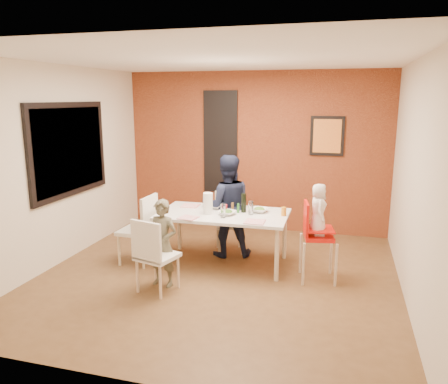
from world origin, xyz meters
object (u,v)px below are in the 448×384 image
(dining_table, at_px, (223,217))
(paper_towel_roll, at_px, (208,204))
(toddler, at_px, (318,209))
(child_near, at_px, (163,243))
(child_far, at_px, (227,206))
(wine_bottle, at_px, (244,203))
(chair_near, at_px, (153,252))
(chair_far, at_px, (229,218))
(high_chair, at_px, (315,234))
(chair_left, at_px, (142,226))

(dining_table, height_order, paper_towel_roll, paper_towel_roll)
(dining_table, relative_size, toddler, 2.74)
(dining_table, relative_size, child_near, 1.64)
(child_far, relative_size, wine_bottle, 5.62)
(chair_near, relative_size, chair_far, 1.01)
(chair_far, distance_m, high_chair, 1.53)
(chair_far, height_order, child_far, child_far)
(child_far, height_order, toddler, child_far)
(child_near, bearing_deg, wine_bottle, 61.19)
(chair_near, distance_m, paper_towel_roll, 1.13)
(wine_bottle, bearing_deg, chair_near, -122.56)
(chair_near, bearing_deg, chair_left, -42.44)
(high_chair, relative_size, child_near, 0.93)
(wine_bottle, bearing_deg, chair_left, -163.06)
(chair_far, xyz_separation_m, chair_left, (-1.00, -0.86, 0.04))
(wine_bottle, bearing_deg, high_chair, -18.17)
(chair_near, bearing_deg, child_near, -80.21)
(toddler, bearing_deg, wine_bottle, 60.31)
(chair_far, height_order, paper_towel_roll, paper_towel_roll)
(chair_far, xyz_separation_m, wine_bottle, (0.32, -0.46, 0.36))
(high_chair, xyz_separation_m, paper_towel_roll, (-1.43, 0.10, 0.27))
(child_near, relative_size, child_far, 0.73)
(child_far, bearing_deg, toddler, 138.57)
(child_far, bearing_deg, chair_far, -102.30)
(chair_left, bearing_deg, paper_towel_roll, 103.47)
(toddler, height_order, paper_towel_roll, toddler)
(dining_table, height_order, wine_bottle, wine_bottle)
(chair_left, distance_m, high_chair, 2.32)
(chair_far, bearing_deg, paper_towel_roll, -120.38)
(chair_far, relative_size, child_near, 0.83)
(high_chair, bearing_deg, dining_table, 69.32)
(chair_far, xyz_separation_m, child_far, (0.03, -0.23, 0.24))
(child_far, distance_m, toddler, 1.43)
(chair_near, xyz_separation_m, paper_towel_roll, (0.35, 1.01, 0.37))
(high_chair, distance_m, toddler, 0.31)
(dining_table, distance_m, child_near, 1.03)
(dining_table, height_order, chair_left, chair_left)
(toddler, xyz_separation_m, wine_bottle, (-1.02, 0.32, -0.06))
(paper_towel_roll, bearing_deg, chair_far, 80.45)
(dining_table, bearing_deg, chair_near, -115.44)
(child_far, bearing_deg, wine_bottle, 124.07)
(child_near, xyz_separation_m, paper_towel_roll, (0.33, 0.78, 0.33))
(child_far, height_order, paper_towel_roll, child_far)
(high_chair, distance_m, child_far, 1.40)
(chair_left, xyz_separation_m, paper_towel_roll, (0.89, 0.18, 0.33))
(chair_near, height_order, high_chair, high_chair)
(dining_table, bearing_deg, paper_towel_roll, -148.91)
(chair_left, bearing_deg, high_chair, 93.90)
(toddler, relative_size, paper_towel_roll, 2.22)
(chair_far, xyz_separation_m, child_near, (-0.45, -1.45, 0.04))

